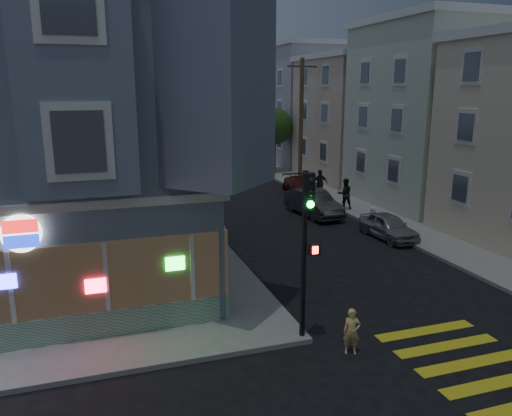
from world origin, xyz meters
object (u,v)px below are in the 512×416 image
parked_car_a (388,226)px  parked_car_c (302,187)px  street_tree_near (275,127)px  pedestrian_b (320,184)px  parked_car_b (313,203)px  utility_pole (301,120)px  running_child (352,331)px  pedestrian_a (345,194)px  traffic_signal (307,228)px  parked_car_d (256,165)px  street_tree_far (247,121)px  fire_hydrant (373,214)px

parked_car_a → parked_car_c: size_ratio=0.82×
street_tree_near → pedestrian_b: (-0.90, -10.91, -2.87)m
pedestrian_b → parked_car_b: size_ratio=0.41×
utility_pole → parked_car_b: size_ratio=2.02×
utility_pole → pedestrian_b: 6.21m
running_child → parked_car_a: (6.92, 8.98, -0.03)m
pedestrian_a → traffic_signal: bearing=69.4°
parked_car_a → parked_car_b: size_ratio=0.80×
running_child → street_tree_near: bearing=95.6°
street_tree_near → parked_car_d: size_ratio=1.16×
parked_car_d → pedestrian_a: bearing=-89.4°
parked_car_a → traffic_signal: traffic_signal is taller
pedestrian_a → street_tree_far: bearing=-80.9°
pedestrian_b → fire_hydrant: size_ratio=2.18×
pedestrian_a → parked_car_c: bearing=-71.4°
parked_car_a → traffic_signal: size_ratio=0.75×
utility_pole → fire_hydrant: bearing=-93.5°
street_tree_near → street_tree_far: bearing=90.0°
pedestrian_a → fire_hydrant: (-0.01, -3.15, -0.46)m
utility_pole → parked_car_d: (-1.30, 6.59, -4.16)m
parked_car_b → fire_hydrant: (2.15, -2.80, -0.14)m
parked_car_a → pedestrian_a: bearing=81.5°
pedestrian_b → parked_car_c: 1.69m
pedestrian_b → parked_car_a: 8.92m
running_child → fire_hydrant: (7.52, 11.38, -0.05)m
street_tree_near → running_child: size_ratio=4.16×
street_tree_near → traffic_signal: 29.36m
pedestrian_a → parked_car_b: (-2.16, -0.35, -0.32)m
street_tree_near → parked_car_b: (-3.05, -14.60, -3.20)m
pedestrian_b → parked_car_a: size_ratio=0.51×
parked_car_c → pedestrian_a: bearing=-78.9°
utility_pole → parked_car_c: utility_pole is taller
utility_pole → pedestrian_a: (-0.69, -8.26, -3.75)m
utility_pole → street_tree_near: 6.06m
running_child → parked_car_c: bearing=92.2°
fire_hydrant → pedestrian_a: bearing=89.9°
utility_pole → parked_car_a: size_ratio=2.54×
fire_hydrant → street_tree_near: bearing=87.0°
street_tree_far → pedestrian_a: 22.46m
street_tree_near → fire_hydrant: bearing=-93.0°
street_tree_near → parked_car_c: bearing=-99.1°
running_child → street_tree_far: bearing=99.0°
parked_car_a → traffic_signal: (-7.88, -8.02, 2.76)m
pedestrian_a → parked_car_d: bearing=-76.2°
parked_car_d → parked_car_a: bearing=-91.7°
street_tree_near → parked_car_b: street_tree_near is taller
pedestrian_b → parked_car_a: pedestrian_b is taller
utility_pole → pedestrian_a: 9.09m
utility_pole → running_child: 24.58m
running_child → parked_car_b: bearing=91.1°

